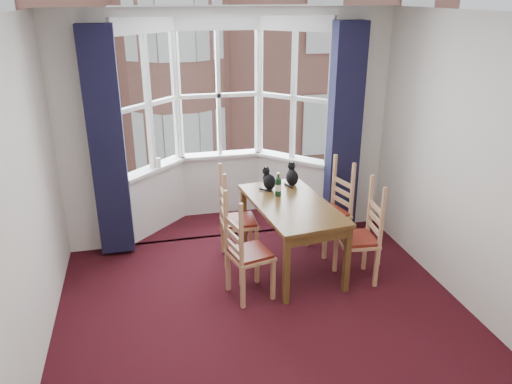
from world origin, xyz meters
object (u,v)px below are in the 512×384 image
object	(u,v)px
wine_bottle	(278,186)
cat_right	(292,176)
chair_left_near	(242,256)
chair_left_far	(231,223)
chair_right_near	(365,240)
cat_left	(269,181)
dining_table	(292,211)
candle_tall	(158,163)
chair_right_far	(335,212)

from	to	relation	value
wine_bottle	cat_right	bearing A→B (deg)	50.12
chair_left_near	chair_left_far	distance (m)	0.81
chair_right_near	cat_left	distance (m)	1.30
chair_left_near	wine_bottle	distance (m)	1.02
chair_right_near	cat_right	world-z (taller)	cat_right
chair_left_near	chair_right_near	size ratio (longest dim) A/B	1.00
chair_right_near	wine_bottle	world-z (taller)	wine_bottle
chair_left_far	chair_right_near	distance (m)	1.52
cat_left	wine_bottle	bearing A→B (deg)	-78.61
dining_table	candle_tall	size ratio (longest dim) A/B	12.85
chair_left_far	candle_tall	bearing A→B (deg)	126.41
chair_right_near	cat_left	size ratio (longest dim) A/B	3.34
chair_left_far	chair_right_far	bearing A→B (deg)	0.13
chair_right_near	chair_right_far	distance (m)	0.75
chair_right_far	candle_tall	world-z (taller)	candle_tall
chair_left_near	cat_left	world-z (taller)	cat_left
chair_left_near	chair_right_far	xyz separation A→B (m)	(1.32, 0.81, 0.00)
chair_right_near	chair_right_far	size ratio (longest dim) A/B	1.00
chair_right_far	wine_bottle	xyz separation A→B (m)	(-0.75, -0.08, 0.44)
chair_right_near	candle_tall	xyz separation A→B (m)	(-2.07, 1.76, 0.46)
chair_left_far	cat_left	world-z (taller)	cat_left
chair_left_far	wine_bottle	size ratio (longest dim) A/B	3.30
chair_left_near	cat_right	size ratio (longest dim) A/B	3.26
dining_table	chair_right_near	xyz separation A→B (m)	(0.70, -0.44, -0.22)
cat_right	chair_left_far	bearing A→B (deg)	-163.65
chair_right_near	wine_bottle	size ratio (longest dim) A/B	3.30
chair_right_far	candle_tall	xyz separation A→B (m)	(-2.03, 1.01, 0.46)
dining_table	wine_bottle	bearing A→B (deg)	111.99
chair_left_near	cat_right	distance (m)	1.40
dining_table	chair_right_far	xyz separation A→B (m)	(0.65, 0.31, -0.22)
cat_left	cat_right	bearing A→B (deg)	13.65
dining_table	cat_right	size ratio (longest dim) A/B	5.43
dining_table	chair_left_far	distance (m)	0.73
chair_right_far	candle_tall	bearing A→B (deg)	153.56
chair_left_near	cat_right	world-z (taller)	cat_right
chair_left_near	chair_right_near	distance (m)	1.37
dining_table	chair_left_near	world-z (taller)	chair_left_near
chair_left_far	cat_right	size ratio (longest dim) A/B	3.26
dining_table	cat_right	bearing A→B (deg)	73.03
chair_right_near	chair_right_far	world-z (taller)	same
chair_left_far	cat_left	xyz separation A→B (m)	(0.49, 0.16, 0.42)
chair_left_near	candle_tall	distance (m)	2.00
chair_left_far	chair_right_far	world-z (taller)	same
chair_left_far	candle_tall	size ratio (longest dim) A/B	7.70
dining_table	wine_bottle	world-z (taller)	wine_bottle
dining_table	candle_tall	xyz separation A→B (m)	(-1.37, 1.32, 0.24)
chair_right_near	candle_tall	distance (m)	2.76
cat_right	wine_bottle	distance (m)	0.40
chair_left_near	chair_left_far	size ratio (longest dim) A/B	1.00
dining_table	cat_left	world-z (taller)	cat_left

